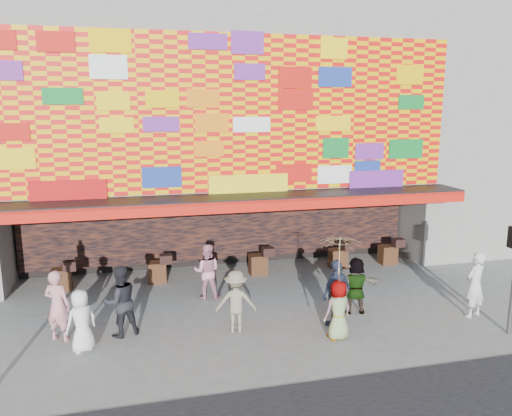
% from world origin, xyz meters
% --- Properties ---
extents(ground, '(90.00, 90.00, 0.00)m').
position_xyz_m(ground, '(0.00, 0.00, 0.00)').
color(ground, slate).
rests_on(ground, ground).
extents(shop_building, '(15.20, 9.40, 10.00)m').
position_xyz_m(shop_building, '(0.00, 8.18, 5.23)').
color(shop_building, gray).
rests_on(shop_building, ground).
extents(neighbor_right, '(11.00, 8.00, 12.00)m').
position_xyz_m(neighbor_right, '(13.00, 8.00, 6.00)').
color(neighbor_right, gray).
rests_on(neighbor_right, ground).
extents(ped_a, '(0.89, 0.80, 1.53)m').
position_xyz_m(ped_a, '(-4.46, 0.15, 0.77)').
color(ped_a, silver).
rests_on(ped_a, ground).
extents(ped_b, '(0.79, 0.68, 1.84)m').
position_xyz_m(ped_b, '(-5.09, 0.88, 0.92)').
color(ped_b, '#C07C85').
rests_on(ped_b, ground).
extents(ped_c, '(1.09, 0.97, 1.85)m').
position_xyz_m(ped_c, '(-3.57, 0.78, 0.93)').
color(ped_c, black).
rests_on(ped_c, ground).
extents(ped_d, '(1.16, 0.79, 1.65)m').
position_xyz_m(ped_d, '(-0.65, 0.33, 0.82)').
color(ped_d, gray).
rests_on(ped_d, ground).
extents(ped_e, '(1.16, 0.92, 1.84)m').
position_xyz_m(ped_e, '(2.02, 0.05, 0.92)').
color(ped_e, '#2C344E').
rests_on(ped_e, ground).
extents(ped_f, '(1.58, 0.74, 1.63)m').
position_xyz_m(ped_f, '(2.88, 0.70, 0.82)').
color(ped_f, gray).
rests_on(ped_f, ground).
extents(ped_g, '(0.83, 0.63, 1.53)m').
position_xyz_m(ped_g, '(1.76, -0.70, 0.76)').
color(ped_g, gray).
rests_on(ped_g, ground).
extents(ped_h, '(0.80, 0.66, 1.87)m').
position_xyz_m(ped_h, '(6.00, -0.31, 0.94)').
color(ped_h, silver).
rests_on(ped_h, ground).
extents(ped_i, '(0.96, 0.83, 1.72)m').
position_xyz_m(ped_i, '(-1.06, 2.81, 0.86)').
color(ped_i, '#CE8597').
rests_on(ped_i, ground).
extents(parasol, '(1.29, 1.31, 1.93)m').
position_xyz_m(parasol, '(1.76, -0.70, 2.19)').
color(parasol, '#D7CA87').
rests_on(parasol, ground).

